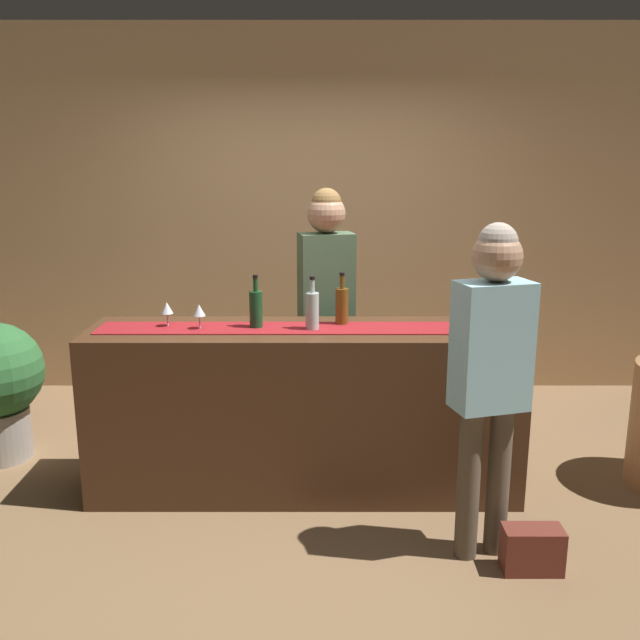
{
  "coord_description": "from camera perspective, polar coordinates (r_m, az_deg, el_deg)",
  "views": [
    {
      "loc": [
        0.09,
        -3.79,
        1.93
      ],
      "look_at": [
        0.1,
        0.0,
        1.02
      ],
      "focal_mm": 39.16,
      "sensor_mm": 36.0,
      "label": 1
    }
  ],
  "objects": [
    {
      "name": "handbag",
      "position": [
        3.6,
        16.85,
        -17.5
      ],
      "size": [
        0.28,
        0.14,
        0.22
      ],
      "primitive_type": "cube",
      "color": "brown",
      "rests_on": "ground"
    },
    {
      "name": "ground_plane",
      "position": [
        4.26,
        -1.34,
        -13.46
      ],
      "size": [
        10.0,
        10.0,
        0.0
      ],
      "primitive_type": "plane",
      "color": "brown"
    },
    {
      "name": "wine_bottle_green",
      "position": [
        3.92,
        -5.37,
        0.96
      ],
      "size": [
        0.07,
        0.07,
        0.3
      ],
      "color": "#194723",
      "rests_on": "bar_counter"
    },
    {
      "name": "bar_counter",
      "position": [
        4.06,
        -1.38,
        -7.35
      ],
      "size": [
        2.43,
        0.6,
        0.97
      ],
      "primitive_type": "cube",
      "color": "#472B19",
      "rests_on": "ground"
    },
    {
      "name": "customer_sipping",
      "position": [
        3.32,
        13.68,
        -3.13
      ],
      "size": [
        0.38,
        0.28,
        1.63
      ],
      "rotation": [
        0.0,
        0.0,
        0.27
      ],
      "color": "brown",
      "rests_on": "ground"
    },
    {
      "name": "counter_runner_cloth",
      "position": [
        3.91,
        -1.42,
        -0.67
      ],
      "size": [
        2.31,
        0.28,
        0.01
      ],
      "primitive_type": "cube",
      "color": "maroon",
      "rests_on": "bar_counter"
    },
    {
      "name": "back_wall",
      "position": [
        5.71,
        -1.02,
        8.72
      ],
      "size": [
        6.0,
        0.12,
        2.9
      ],
      "primitive_type": "cube",
      "color": "tan",
      "rests_on": "ground"
    },
    {
      "name": "bartender",
      "position": [
        4.45,
        0.4,
        2.35
      ],
      "size": [
        0.38,
        0.27,
        1.72
      ],
      "rotation": [
        0.0,
        0.0,
        3.37
      ],
      "color": "#26262B",
      "rests_on": "ground"
    },
    {
      "name": "wine_glass_near_customer",
      "position": [
        3.92,
        -9.96,
        0.72
      ],
      "size": [
        0.07,
        0.07,
        0.14
      ],
      "color": "silver",
      "rests_on": "bar_counter"
    },
    {
      "name": "wine_bottle_clear",
      "position": [
        3.86,
        -0.74,
        0.82
      ],
      "size": [
        0.07,
        0.07,
        0.3
      ],
      "color": "#B2C6C1",
      "rests_on": "bar_counter"
    },
    {
      "name": "wine_glass_mid_counter",
      "position": [
        4.01,
        -12.51,
        0.89
      ],
      "size": [
        0.07,
        0.07,
        0.14
      ],
      "color": "silver",
      "rests_on": "bar_counter"
    },
    {
      "name": "wine_bottle_amber",
      "position": [
        3.98,
        1.69,
        1.22
      ],
      "size": [
        0.07,
        0.07,
        0.3
      ],
      "color": "brown",
      "rests_on": "bar_counter"
    }
  ]
}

